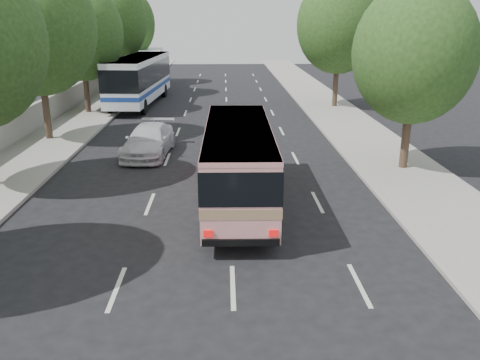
{
  "coord_description": "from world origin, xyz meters",
  "views": [
    {
      "loc": [
        0.83,
        -13.29,
        6.48
      ],
      "look_at": [
        1.3,
        1.77,
        1.6
      ],
      "focal_mm": 38.0,
      "sensor_mm": 36.0,
      "label": 1
    }
  ],
  "objects_px": {
    "pink_taxi": "(229,157)",
    "pink_bus": "(238,157)",
    "tour_coach_rear": "(148,66)",
    "white_pickup": "(149,141)",
    "tour_coach_front": "(139,76)"
  },
  "relations": [
    {
      "from": "tour_coach_rear",
      "to": "white_pickup",
      "type": "bearing_deg",
      "value": -86.15
    },
    {
      "from": "pink_bus",
      "to": "pink_taxi",
      "type": "distance_m",
      "value": 3.86
    },
    {
      "from": "pink_bus",
      "to": "tour_coach_front",
      "type": "relative_size",
      "value": 0.74
    },
    {
      "from": "white_pickup",
      "to": "tour_coach_front",
      "type": "distance_m",
      "value": 15.24
    },
    {
      "from": "pink_taxi",
      "to": "white_pickup",
      "type": "relative_size",
      "value": 0.91
    },
    {
      "from": "pink_bus",
      "to": "tour_coach_front",
      "type": "xyz_separation_m",
      "value": [
        -6.85,
        21.9,
        0.39
      ]
    },
    {
      "from": "pink_bus",
      "to": "pink_taxi",
      "type": "relative_size",
      "value": 1.98
    },
    {
      "from": "pink_bus",
      "to": "tour_coach_rear",
      "type": "bearing_deg",
      "value": 104.21
    },
    {
      "from": "pink_bus",
      "to": "tour_coach_rear",
      "type": "xyz_separation_m",
      "value": [
        -7.6,
        31.65,
        0.27
      ]
    },
    {
      "from": "pink_taxi",
      "to": "pink_bus",
      "type": "bearing_deg",
      "value": -90.92
    },
    {
      "from": "tour_coach_front",
      "to": "tour_coach_rear",
      "type": "xyz_separation_m",
      "value": [
        -0.75,
        9.75,
        -0.12
      ]
    },
    {
      "from": "pink_bus",
      "to": "white_pickup",
      "type": "relative_size",
      "value": 1.81
    },
    {
      "from": "pink_bus",
      "to": "tour_coach_front",
      "type": "height_order",
      "value": "tour_coach_front"
    },
    {
      "from": "tour_coach_rear",
      "to": "pink_bus",
      "type": "bearing_deg",
      "value": -80.61
    },
    {
      "from": "pink_taxi",
      "to": "tour_coach_front",
      "type": "relative_size",
      "value": 0.37
    }
  ]
}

